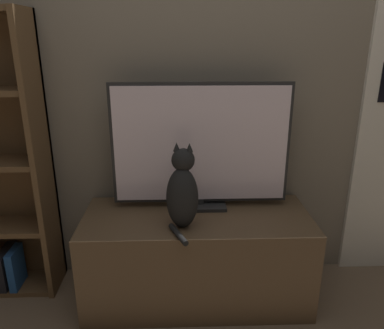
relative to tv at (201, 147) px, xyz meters
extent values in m
cube|color=#756B5B|center=(-0.03, 0.19, 0.42)|extent=(4.80, 0.05, 2.60)
cube|color=brown|center=(-0.03, -0.12, -0.62)|extent=(1.26, 0.53, 0.53)
cube|color=black|center=(0.00, 0.00, -0.35)|extent=(0.29, 0.17, 0.02)
cylinder|color=black|center=(0.00, 0.00, -0.32)|extent=(0.04, 0.04, 0.03)
cube|color=black|center=(0.00, 0.00, 0.02)|extent=(0.99, 0.02, 0.68)
cube|color=silver|center=(0.00, -0.01, 0.02)|extent=(0.96, 0.01, 0.65)
ellipsoid|color=black|center=(-0.11, -0.25, -0.20)|extent=(0.19, 0.18, 0.32)
ellipsoid|color=silver|center=(-0.10, -0.20, -0.21)|extent=(0.10, 0.07, 0.18)
sphere|color=black|center=(-0.10, -0.22, 0.00)|extent=(0.14, 0.14, 0.12)
cone|color=black|center=(-0.13, -0.21, 0.07)|extent=(0.04, 0.04, 0.04)
cone|color=black|center=(-0.07, -0.23, 0.07)|extent=(0.04, 0.04, 0.04)
cylinder|color=black|center=(-0.13, -0.35, -0.34)|extent=(0.10, 0.19, 0.03)
cube|color=brown|center=(-0.88, 0.01, -0.08)|extent=(0.03, 0.28, 1.61)
cube|color=black|center=(-1.18, 0.00, -0.74)|extent=(0.06, 0.23, 0.22)
cube|color=navy|center=(-1.11, -0.03, -0.73)|extent=(0.04, 0.17, 0.25)
camera|label=1|loc=(-0.12, -1.99, 0.58)|focal=35.00mm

